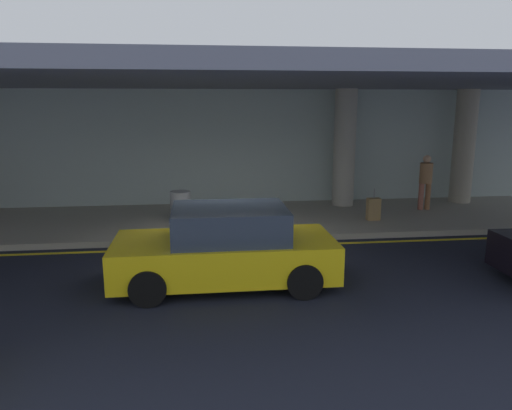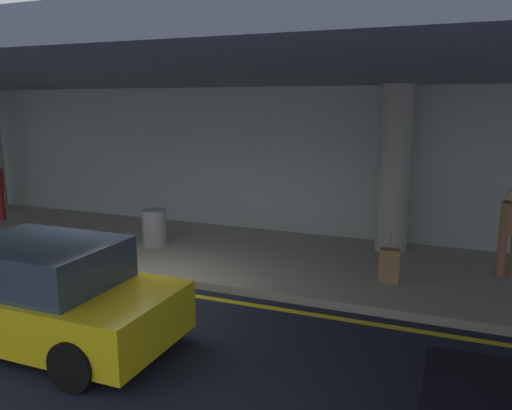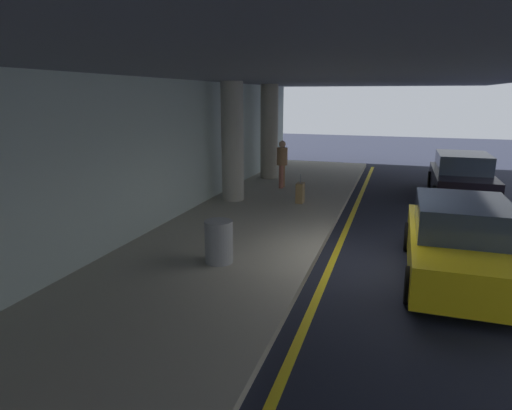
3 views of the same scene
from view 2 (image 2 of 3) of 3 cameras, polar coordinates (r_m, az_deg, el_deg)
The scene contains 10 objects.
ground_plane at distance 9.36m, azimuth -14.78°, elevation -10.35°, with size 60.00×60.00×0.00m, color black.
sidewalk at distance 11.81m, azimuth -5.80°, elevation -5.06°, with size 26.00×4.20×0.15m, color #A29C8C.
lane_stripe_yellow at distance 9.87m, azimuth -12.40°, elevation -9.05°, with size 26.00×0.14×0.01m, color yellow.
support_column_center at distance 11.53m, azimuth 15.27°, elevation 3.85°, with size 0.69×0.69×3.65m, color #A39F91.
ceiling_overhang at distance 10.91m, azimuth -7.47°, elevation 14.15°, with size 28.00×13.20×0.30m, color slate.
terminal_back_wall at distance 13.45m, azimuth -1.48°, elevation 4.94°, with size 26.00×0.30×3.80m, color #A8B9B4.
car_yellow_taxi_no2 at distance 8.00m, azimuth -23.06°, elevation -9.21°, with size 4.10×1.92×1.50m.
traveler_with_luggage at distance 10.66m, azimuth 26.60°, elevation -2.26°, with size 0.38×0.38×1.68m.
suitcase_upright_primary at distance 9.76m, azimuth 14.72°, elevation -6.56°, with size 0.36×0.22×0.90m.
trash_bin_steel at distance 11.97m, azimuth -11.25°, elevation -2.52°, with size 0.56×0.56×0.85m, color gray.
Camera 2 is at (5.32, -6.91, 3.40)m, focal length 35.73 mm.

